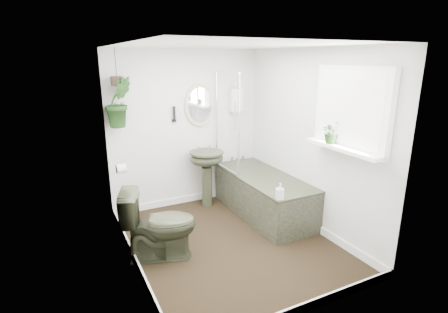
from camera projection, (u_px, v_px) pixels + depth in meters
name	position (u px, v px, depth m)	size (l,w,h in m)	color
floor	(229.00, 242.00, 4.29)	(2.30, 2.80, 0.02)	black
ceiling	(230.00, 44.00, 3.65)	(2.30, 2.80, 0.02)	white
wall_back	(186.00, 129.00, 5.18)	(2.30, 0.02, 2.30)	white
wall_front	(312.00, 193.00, 2.76)	(2.30, 0.02, 2.30)	white
wall_left	(127.00, 165.00, 3.47)	(0.02, 2.80, 2.30)	white
wall_right	(310.00, 141.00, 4.47)	(0.02, 2.80, 2.30)	white
skirting	(229.00, 238.00, 4.27)	(2.30, 2.80, 0.10)	white
bathtub	(263.00, 195.00, 4.98)	(0.72, 1.72, 0.58)	#2E3221
bath_screen	(227.00, 123.00, 4.99)	(0.04, 0.72, 1.40)	silver
shower_box	(236.00, 100.00, 5.36)	(0.20, 0.10, 0.35)	white
oval_mirror	(200.00, 105.00, 5.14)	(0.46, 0.03, 0.62)	beige
wall_sconce	(174.00, 114.00, 4.99)	(0.04, 0.04, 0.22)	black
toilet_roll_holder	(121.00, 169.00, 4.17)	(0.11, 0.11, 0.11)	white
window_recess	(352.00, 109.00, 3.70)	(0.08, 1.00, 0.90)	white
window_sill	(343.00, 148.00, 3.78)	(0.18, 1.00, 0.04)	white
window_blinds	(349.00, 109.00, 3.68)	(0.01, 0.86, 0.76)	white
toilet	(159.00, 224.00, 3.85)	(0.45, 0.80, 0.81)	#2E3221
pedestal_sink	(207.00, 179.00, 5.24)	(0.50, 0.43, 0.85)	#2E3221
sill_plant	(332.00, 132.00, 3.90)	(0.23, 0.20, 0.26)	black
hanging_plant	(119.00, 102.00, 4.50)	(0.36, 0.29, 0.65)	black
soap_bottle	(280.00, 191.00, 4.07)	(0.09, 0.09, 0.19)	black
hanging_pot	(117.00, 81.00, 4.43)	(0.16, 0.16, 0.12)	#36291F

